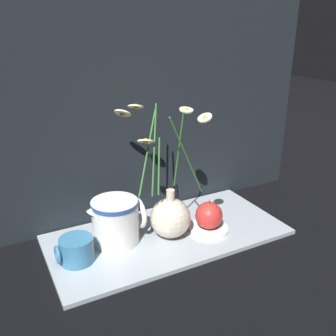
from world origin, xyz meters
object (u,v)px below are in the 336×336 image
ceramic_pitcher (116,220)px  orange_fruit (209,215)px  vase_with_flowers (171,214)px  yellow_mug (76,250)px

ceramic_pitcher → orange_fruit: 0.27m
ceramic_pitcher → orange_fruit: (0.26, -0.07, -0.02)m
vase_with_flowers → ceramic_pitcher: vase_with_flowers is taller
vase_with_flowers → orange_fruit: 0.12m
vase_with_flowers → yellow_mug: vase_with_flowers is taller
yellow_mug → orange_fruit: orange_fruit is taller
yellow_mug → orange_fruit: size_ratio=1.09×
yellow_mug → orange_fruit: 0.39m
yellow_mug → orange_fruit: bearing=-4.4°
ceramic_pitcher → orange_fruit: size_ratio=1.76×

